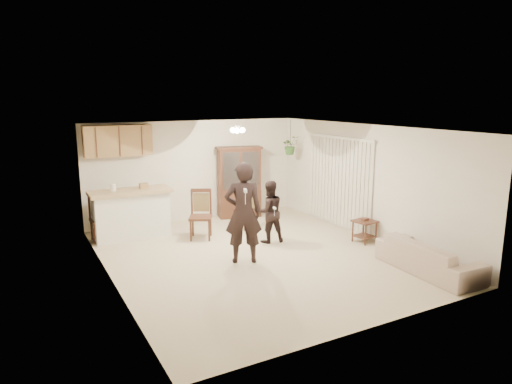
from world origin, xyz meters
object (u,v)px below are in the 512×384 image
child (269,212)px  chair_bar (102,228)px  side_table (364,231)px  chair_hutch_right (246,217)px  adult (243,216)px  sofa (429,252)px  china_hutch (239,183)px  chair_hutch_left (201,225)px

child → chair_bar: 3.65m
side_table → chair_hutch_right: chair_hutch_right is taller
adult → side_table: size_ratio=3.39×
sofa → china_hutch: (-1.25, 5.07, 0.54)m
child → chair_hutch_left: (-1.20, 0.92, -0.37)m
child → side_table: (1.80, -0.99, -0.43)m
chair_bar → chair_hutch_right: (3.19, -0.62, -0.02)m
child → chair_hutch_left: 1.56m
adult → chair_hutch_right: (1.07, 2.00, -0.63)m
chair_hutch_left → china_hutch: bearing=66.4°
chair_hutch_left → chair_hutch_right: chair_hutch_left is taller
sofa → chair_hutch_right: (-1.60, 4.03, -0.09)m
chair_bar → chair_hutch_left: size_ratio=0.94×
sofa → chair_bar: bearing=48.7°
china_hutch → adult: bearing=-102.5°
sofa → chair_hutch_right: size_ratio=1.93×
chair_bar → china_hutch: bearing=5.6°
adult → chair_bar: size_ratio=1.76×
sofa → adult: adult is taller
adult → chair_bar: adult is taller
adult → chair_bar: 3.43m
adult → child: bearing=-119.5°
sofa → chair_hutch_left: 4.72m
china_hutch → chair_hutch_right: size_ratio=1.89×
child → china_hutch: size_ratio=0.74×
adult → chair_hutch_right: 2.35m
adult → chair_bar: bearing=-29.1°
side_table → sofa: bearing=-95.1°
child → chair_hutch_right: child is taller
sofa → child: size_ratio=1.39×
sofa → chair_bar: chair_bar is taller
china_hutch → chair_hutch_left: size_ratio=1.69×
sofa → chair_hutch_left: chair_hutch_left is taller
side_table → chair_hutch_right: 2.80m
adult → china_hutch: size_ratio=0.98×
side_table → chair_bar: (-4.95, 2.79, 0.04)m
sofa → child: bearing=32.7°
side_table → chair_hutch_left: (-3.01, 1.91, 0.06)m
chair_hutch_left → chair_hutch_right: (1.24, 0.26, -0.03)m
adult → side_table: adult is taller
chair_hutch_right → adult: bearing=48.5°
sofa → chair_hutch_right: chair_hutch_right is taller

